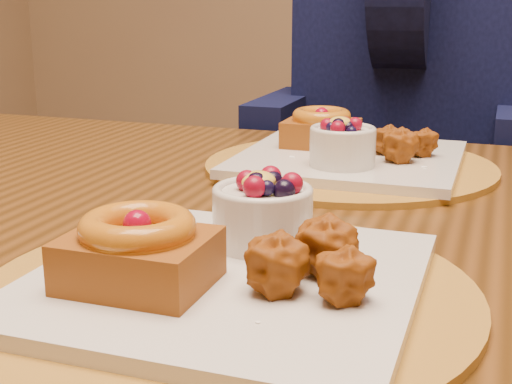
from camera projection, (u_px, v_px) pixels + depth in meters
The scene contains 5 objects.
dining_table at pixel (303, 285), 0.76m from camera, with size 1.60×0.90×0.76m.
place_setting_near at pixel (226, 267), 0.54m from camera, with size 0.38×0.38×0.08m.
place_setting_far at pixel (348, 154), 0.93m from camera, with size 0.38×0.38×0.08m.
chair_far at pixel (416, 208), 1.63m from camera, with size 0.57×0.57×0.91m.
diner at pixel (408, 50), 1.37m from camera, with size 0.50×0.49×0.82m.
Camera 1 is at (0.16, -0.68, 0.97)m, focal length 50.00 mm.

